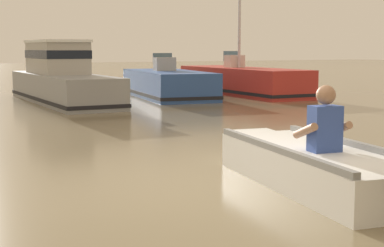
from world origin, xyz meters
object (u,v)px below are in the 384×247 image
Objects in this scene: rowboat_with_person at (314,165)px; moored_boat_blue at (168,85)px; moored_boat_grey at (61,79)px; moored_boat_red at (241,81)px.

moored_boat_blue reaches higher than rowboat_with_person.
moored_boat_grey is 1.27× the size of moored_boat_blue.
moored_boat_grey is (0.41, 12.09, 0.44)m from rowboat_with_person.
rowboat_with_person is 0.56× the size of moored_boat_grey.
rowboat_with_person is at bearing -108.11° from moored_boat_blue.
moored_boat_red is at bearing 0.91° from moored_boat_grey.
moored_boat_grey is 6.46m from moored_boat_red.
moored_boat_blue is at bearing 0.85° from moored_boat_grey.
moored_boat_grey is at bearing -179.09° from moored_boat_red.
moored_boat_grey reaches higher than moored_boat_blue.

